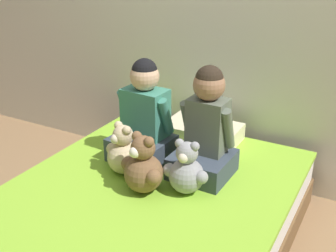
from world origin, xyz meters
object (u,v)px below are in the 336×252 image
at_px(child_on_right, 206,130).
at_px(teddy_bear_held_by_right_child, 186,171).
at_px(teddy_bear_between_children, 143,168).
at_px(bed, 143,222).
at_px(pillow_at_headboard, 202,132).
at_px(child_on_left, 144,119).
at_px(teddy_bear_held_by_left_child, 123,152).

height_order(child_on_right, teddy_bear_held_by_right_child, child_on_right).
xyz_separation_m(child_on_right, teddy_bear_between_children, (-0.20, -0.33, -0.13)).
bearing_deg(bed, pillow_at_headboard, 90.00).
distance_m(child_on_right, pillow_at_headboard, 0.49).
bearing_deg(child_on_right, teddy_bear_between_children, -120.28).
height_order(child_on_right, pillow_at_headboard, child_on_right).
bearing_deg(child_on_left, teddy_bear_held_by_right_child, -25.89).
distance_m(child_on_left, child_on_right, 0.40).
distance_m(child_on_left, teddy_bear_held_by_left_child, 0.25).
relative_size(child_on_right, teddy_bear_between_children, 1.90).
xyz_separation_m(teddy_bear_held_by_right_child, teddy_bear_between_children, (-0.20, -0.10, 0.01)).
distance_m(child_on_right, teddy_bear_between_children, 0.41).
xyz_separation_m(child_on_left, child_on_right, (0.40, 0.00, 0.01)).
xyz_separation_m(bed, teddy_bear_between_children, (-0.01, 0.02, 0.33)).
distance_m(teddy_bear_held_by_right_child, pillow_at_headboard, 0.66).
bearing_deg(teddy_bear_held_by_right_child, pillow_at_headboard, 103.55).
relative_size(child_on_left, teddy_bear_between_children, 1.87).
height_order(child_on_left, child_on_right, child_on_right).
bearing_deg(child_on_left, teddy_bear_between_children, -54.95).
relative_size(teddy_bear_held_by_left_child, teddy_bear_between_children, 0.92).
bearing_deg(bed, child_on_left, 120.15).
relative_size(child_on_left, child_on_right, 0.98).
xyz_separation_m(teddy_bear_held_by_left_child, teddy_bear_held_by_right_child, (0.40, -0.01, -0.00)).
bearing_deg(teddy_bear_held_by_right_child, bed, -150.96).
xyz_separation_m(teddy_bear_held_by_left_child, pillow_at_headboard, (0.21, 0.62, -0.07)).
height_order(child_on_left, teddy_bear_held_by_right_child, child_on_left).
height_order(teddy_bear_held_by_left_child, teddy_bear_held_by_right_child, teddy_bear_held_by_left_child).
bearing_deg(child_on_right, pillow_at_headboard, 117.22).
relative_size(bed, child_on_right, 2.99).
bearing_deg(teddy_bear_between_children, pillow_at_headboard, 106.04).
bearing_deg(teddy_bear_between_children, teddy_bear_held_by_right_child, 42.97).
distance_m(bed, pillow_at_headboard, 0.79).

